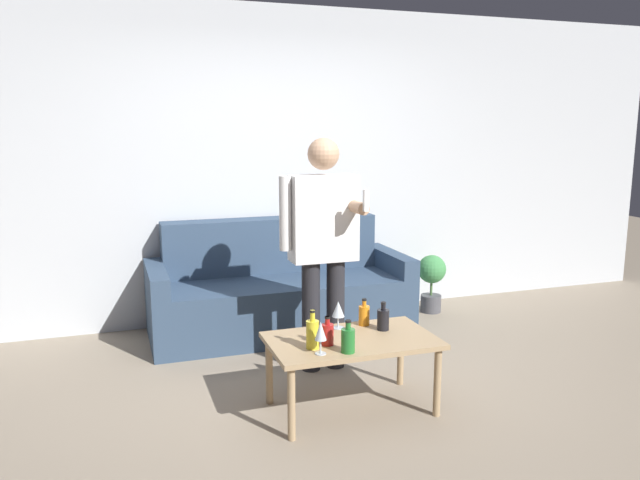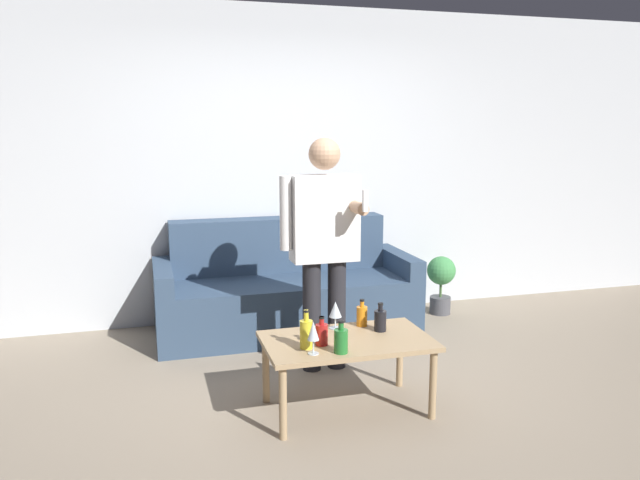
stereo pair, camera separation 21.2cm
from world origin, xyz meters
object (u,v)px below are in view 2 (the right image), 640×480
at_px(couch, 285,292).
at_px(coffee_table, 347,347).
at_px(person_standing_front, 324,238).
at_px(bottle_orange, 362,315).

bearing_deg(couch, coffee_table, -89.33).
bearing_deg(couch, person_standing_front, -85.75).
distance_m(couch, bottle_orange, 1.41).
height_order(couch, bottle_orange, couch).
bearing_deg(person_standing_front, bottle_orange, -75.91).
relative_size(coffee_table, bottle_orange, 5.77).
distance_m(coffee_table, person_standing_front, 0.86).
xyz_separation_m(bottle_orange, person_standing_front, (-0.12, 0.46, 0.42)).
bearing_deg(person_standing_front, couch, 94.25).
height_order(coffee_table, person_standing_front, person_standing_front).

